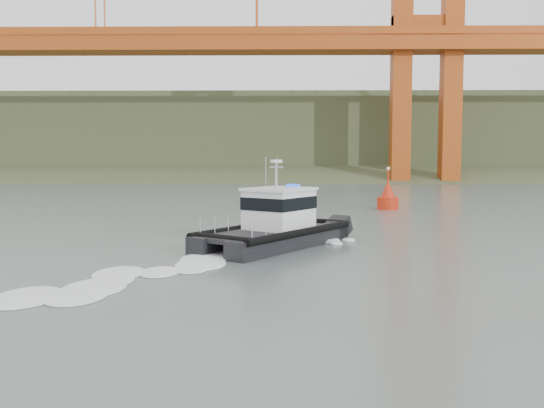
{
  "coord_description": "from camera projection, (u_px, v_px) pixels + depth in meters",
  "views": [
    {
      "loc": [
        -1.15,
        -23.22,
        4.98
      ],
      "look_at": [
        -1.59,
        7.09,
        2.4
      ],
      "focal_mm": 40.0,
      "sensor_mm": 36.0,
      "label": 1
    }
  ],
  "objects": [
    {
      "name": "headlands",
      "position": [
        286.0,
        144.0,
        147.98
      ],
      "size": [
        500.0,
        105.36,
        27.12
      ],
      "color": "#3C4C2B",
      "rests_on": "ground"
    },
    {
      "name": "ground",
      "position": [
        310.0,
        281.0,
        23.54
      ],
      "size": [
        400.0,
        400.0,
        0.0
      ],
      "primitive_type": "plane",
      "color": "#51605D",
      "rests_on": "ground"
    },
    {
      "name": "nav_buoy",
      "position": [
        388.0,
        197.0,
        53.3
      ],
      "size": [
        1.89,
        1.89,
        3.94
      ],
      "color": "red",
      "rests_on": "ground"
    },
    {
      "name": "patrol_boat",
      "position": [
        276.0,
        224.0,
        32.22
      ],
      "size": [
        8.54,
        10.1,
        4.77
      ],
      "rotation": [
        0.0,
        0.0,
        -0.61
      ],
      "color": "black",
      "rests_on": "ground"
    }
  ]
}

